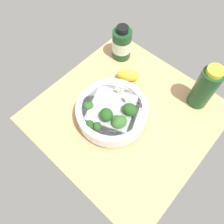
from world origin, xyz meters
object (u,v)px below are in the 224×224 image
(bowl_of_broccoli, at_px, (112,112))
(lemon_wedge, at_px, (128,75))
(bottle_tall, at_px, (122,44))
(bottle_short, at_px, (205,88))

(bowl_of_broccoli, bearing_deg, lemon_wedge, 112.71)
(bowl_of_broccoli, distance_m, bottle_tall, 0.29)
(lemon_wedge, xyz_separation_m, bottle_tall, (-0.10, 0.07, 0.04))
(lemon_wedge, distance_m, bottle_tall, 0.13)
(lemon_wedge, xyz_separation_m, bottle_short, (0.24, 0.09, 0.06))
(bowl_of_broccoli, relative_size, lemon_wedge, 2.80)
(lemon_wedge, bearing_deg, bottle_tall, 142.81)
(bowl_of_broccoli, xyz_separation_m, bottle_short, (0.17, 0.25, 0.04))
(bottle_tall, bearing_deg, lemon_wedge, -37.19)
(bowl_of_broccoli, distance_m, bottle_short, 0.31)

